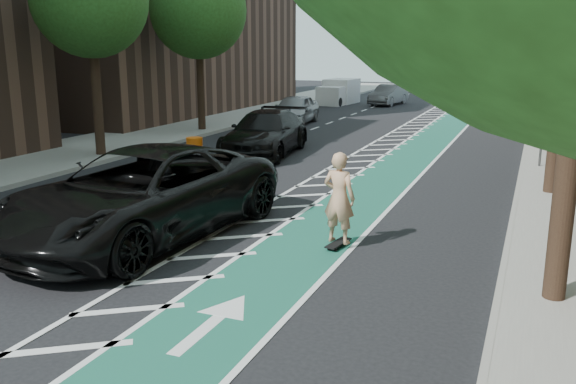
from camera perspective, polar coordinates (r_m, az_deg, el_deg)
The scene contains 20 objects.
ground at distance 13.35m, azimuth -12.76°, elevation -5.09°, with size 120.00×120.00×0.00m, color black.
bike_lane at distance 21.18m, azimuth 9.87°, elevation 1.98°, with size 2.00×90.00×0.01m, color #18564E.
buffer_strip at distance 21.54m, azimuth 5.97°, elevation 2.30°, with size 1.40×90.00×0.01m, color silver.
sidewalk_left at distance 26.72m, azimuth -17.33°, elevation 4.11°, with size 5.00×90.00×0.15m, color gray.
curb_right at distance 20.71m, azimuth 20.87°, elevation 1.23°, with size 0.12×90.00×0.16m, color gray.
curb_left at distance 25.24m, azimuth -13.01°, elevation 3.86°, with size 0.12×90.00×0.16m, color gray.
tree_l_c at distance 23.89m, azimuth -18.38°, elevation 16.72°, with size 4.20×4.20×7.90m.
tree_r_d at distance 26.34m, azimuth 24.32°, elevation 15.88°, with size 4.20×4.20×7.90m.
tree_l_d at distance 30.45m, azimuth -8.24°, elevation 16.44°, with size 4.20×4.20×7.90m.
sign_post at distance 22.48m, azimuth 22.72°, elevation 5.27°, with size 0.35×0.08×2.47m.
skateboard at distance 13.06m, azimuth 4.72°, elevation -4.79°, with size 0.36×0.86×0.11m.
skateboarder at distance 12.78m, azimuth 4.81°, elevation -0.54°, with size 0.71×0.47×1.95m, color tan.
suv_near at distance 13.83m, azimuth -13.47°, elevation -0.19°, with size 3.30×7.15×1.99m, color black.
suv_far at distance 23.92m, azimuth -2.13°, elevation 5.53°, with size 2.36×5.81×1.69m, color black.
car_silver at distance 33.39m, azimuth 0.64°, elevation 7.74°, with size 1.86×4.62×1.58m, color gray.
car_grey at distance 44.74m, azimuth 9.37°, elevation 8.97°, with size 1.52×4.35×1.43m, color slate.
box_truck at distance 45.14m, azimuth 4.78°, elevation 9.26°, with size 2.15×4.34×1.76m.
barrel_a at distance 21.98m, azimuth -8.72°, elevation 3.69°, with size 0.74×0.74×1.01m.
barrel_b at distance 26.78m, azimuth -1.39°, elevation 5.62°, with size 0.74×0.74×1.01m.
barrel_c at distance 28.83m, azimuth -1.21°, elevation 6.13°, with size 0.70×0.70×0.95m.
Camera 1 is at (7.39, -10.29, 4.20)m, focal length 38.00 mm.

